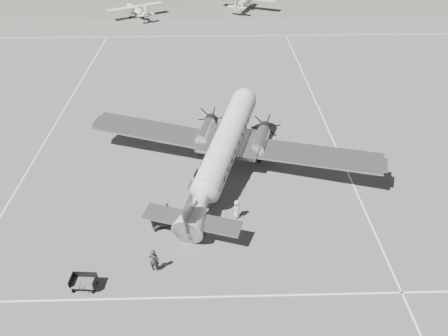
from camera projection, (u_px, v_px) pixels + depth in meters
ground at (219, 174)px, 40.49m from camera, size 260.00×260.00×0.00m
taxi_line_near at (223, 297)px, 29.00m from camera, size 60.00×0.15×0.01m
taxi_line_right at (347, 172)px, 40.76m from camera, size 0.15×80.00×0.01m
taxi_line_left at (55, 124)px, 48.29m from camera, size 0.15×60.00×0.01m
taxi_line_horizon at (215, 36)px, 73.33m from camera, size 90.00×0.15×0.01m
dc3_airliner at (223, 151)px, 38.84m from camera, size 32.79×27.31×5.35m
light_plane_left at (137, 11)px, 81.58m from camera, size 13.95×13.25×2.27m
light_plane_right at (245, 3)px, 86.00m from camera, size 15.15×13.98×2.53m
baggage_cart_near at (162, 221)px, 34.41m from camera, size 2.05×1.72×0.99m
baggage_cart_far at (84, 283)px, 29.35m from camera, size 1.86×1.38×1.00m
ground_crew at (154, 260)px, 30.39m from camera, size 0.73×0.50×1.93m
ramp_agent at (167, 209)px, 35.22m from camera, size 0.70×0.84×1.56m
passenger at (237, 209)px, 35.12m from camera, size 0.70×0.91×1.65m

